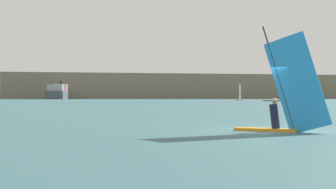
# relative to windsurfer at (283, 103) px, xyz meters

# --- Properties ---
(ground_plane) EXTENTS (4000.00, 4000.00, 0.00)m
(ground_plane) POSITION_rel_windsurfer_xyz_m (-0.15, 1.12, -1.12)
(ground_plane) COLOR #386066
(windsurfer) EXTENTS (3.34, 2.10, 4.22)m
(windsurfer) POSITION_rel_windsurfer_xyz_m (0.00, 0.00, 0.00)
(windsurfer) COLOR orange
(windsurfer) RESTS_ON ground_plane
(cargo_ship) EXTENTS (44.33, 168.39, 34.08)m
(cargo_ship) POSITION_rel_windsurfer_xyz_m (-146.49, 739.75, 8.69)
(cargo_ship) COLOR #3F444C
(cargo_ship) RESTS_ON ground_plane
(distant_headland) EXTENTS (1103.35, 473.75, 52.36)m
(distant_headland) POSITION_rel_windsurfer_xyz_m (243.01, 1067.46, 25.06)
(distant_headland) COLOR #756B56
(distant_headland) RESTS_ON ground_plane
(small_sailboat) EXTENTS (2.99, 6.61, 9.43)m
(small_sailboat) POSITION_rel_windsurfer_xyz_m (44.45, 200.62, -0.22)
(small_sailboat) COLOR white
(small_sailboat) RESTS_ON ground_plane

